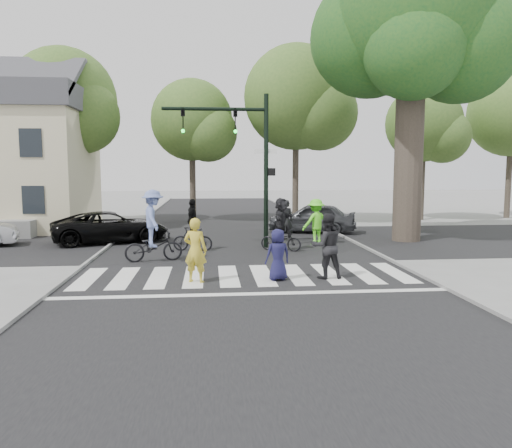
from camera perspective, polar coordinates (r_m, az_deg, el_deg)
The scene contains 23 objects.
ground at distance 13.72m, azimuth -0.90°, elevation -6.80°, with size 120.00×120.00×0.00m, color gray.
road_stem at distance 18.61m, azimuth -2.12°, elevation -3.31°, with size 10.00×70.00×0.01m, color black.
road_cross at distance 21.57m, azimuth -2.58°, elevation -1.99°, with size 70.00×10.00×0.01m, color black.
curb_left at distance 19.00m, azimuth -17.53°, elevation -3.27°, with size 0.10×70.00×0.10m, color gray.
curb_right at distance 19.55m, azimuth 12.85°, elevation -2.87°, with size 0.10×70.00×0.10m, color gray.
crosswalk at distance 14.36m, azimuth -1.11°, elevation -6.17°, with size 10.00×3.85×0.01m.
traffic_signal at distance 19.59m, azimuth -1.32°, elevation 8.61°, with size 4.45×0.29×6.00m.
eucalyptus at distance 23.45m, azimuth 17.41°, elevation 20.77°, with size 8.30×7.20×13.00m.
bg_tree_1 at distance 30.01m, azimuth -20.68°, elevation 12.67°, with size 6.09×5.80×9.80m.
bg_tree_2 at distance 30.07m, azimuth -6.88°, elevation 11.34°, with size 5.04×4.80×8.40m.
bg_tree_3 at distance 29.34m, azimuth 5.30°, elevation 13.77°, with size 6.30×6.00×10.20m.
bg_tree_4 at distance 32.40m, azimuth 19.13°, elevation 10.42°, with size 4.83×4.60×8.15m.
house at distance 29.24m, azimuth -26.56°, elevation 6.99°, with size 8.40×8.10×8.82m.
pedestrian_woman at distance 13.76m, azimuth -6.94°, elevation -3.00°, with size 0.65×0.43×1.79m, color gold.
pedestrian_child at distance 13.96m, azimuth 2.50°, elevation -3.53°, with size 0.71×0.46×1.46m, color #191840.
pedestrian_adult at distance 14.31m, azimuth 8.09°, elevation -2.51°, with size 0.91×0.71×1.86m, color black.
cyclist_left at distance 17.10m, azimuth -11.66°, elevation -0.74°, with size 2.02×1.37×2.43m.
cyclist_mid at distance 19.07m, azimuth -7.27°, elevation -0.66°, with size 1.58×0.98×1.99m.
cyclist_right at distance 18.97m, azimuth 2.88°, elevation -0.38°, with size 1.68×1.55×2.03m.
car_suv at distance 22.02m, azimuth -16.27°, elevation -0.33°, with size 2.22×4.81×1.34m, color black.
car_grey at distance 24.60m, azimuth 6.40°, elevation 0.70°, with size 1.72×4.28×1.46m, color #37393D.
bystander_hivis at distance 20.66m, azimuth 6.87°, elevation 0.23°, with size 1.22×0.70×1.89m, color #62F228.
bystander_dark at distance 21.67m, azimuth 3.38°, elevation 0.42°, with size 0.65×0.43×1.80m, color black.
Camera 1 is at (-1.05, -13.32, 3.10)m, focal length 35.00 mm.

